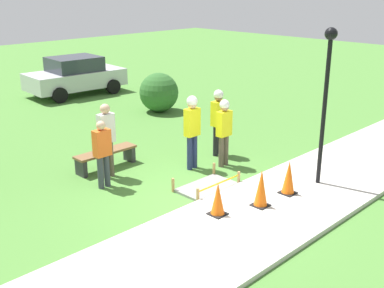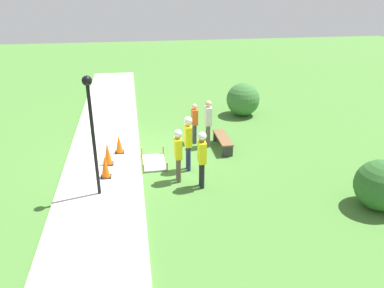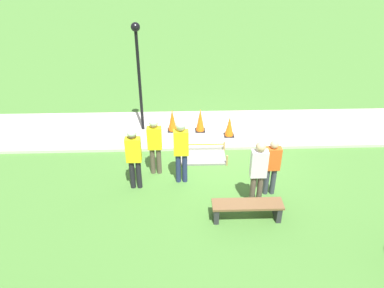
{
  "view_description": "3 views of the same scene",
  "coord_description": "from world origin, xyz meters",
  "px_view_note": "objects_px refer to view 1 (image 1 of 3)",
  "views": [
    {
      "loc": [
        -6.95,
        -6.72,
        4.65
      ],
      "look_at": [
        1.14,
        1.45,
        0.75
      ],
      "focal_mm": 45.0,
      "sensor_mm": 36.0,
      "label": 1
    },
    {
      "loc": [
        12.78,
        -0.15,
        6.0
      ],
      "look_at": [
        0.96,
        1.79,
        0.81
      ],
      "focal_mm": 35.0,
      "sensor_mm": 36.0,
      "label": 2
    },
    {
      "loc": [
        1.3,
        10.13,
        6.33
      ],
      "look_at": [
        1.0,
        1.16,
        0.94
      ],
      "focal_mm": 35.0,
      "sensor_mm": 36.0,
      "label": 3
    }
  ],
  "objects_px": {
    "traffic_cone_sidewalk_edge": "(289,177)",
    "bystander_in_gray_shirt": "(107,136)",
    "parked_car_silver": "(75,76)",
    "traffic_cone_near_patch": "(218,199)",
    "lamppost_near": "(327,83)",
    "bystander_in_orange_shirt": "(102,151)",
    "park_bench": "(106,156)",
    "traffic_cone_far_patch": "(261,188)",
    "worker_supervisor": "(192,125)",
    "worker_trainee": "(218,116)",
    "worker_assistant": "(224,127)"
  },
  "relations": [
    {
      "from": "traffic_cone_sidewalk_edge",
      "to": "bystander_in_gray_shirt",
      "type": "height_order",
      "value": "bystander_in_gray_shirt"
    },
    {
      "from": "bystander_in_gray_shirt",
      "to": "parked_car_silver",
      "type": "bearing_deg",
      "value": 62.7
    },
    {
      "from": "traffic_cone_near_patch",
      "to": "lamppost_near",
      "type": "relative_size",
      "value": 0.19
    },
    {
      "from": "bystander_in_orange_shirt",
      "to": "traffic_cone_sidewalk_edge",
      "type": "bearing_deg",
      "value": -52.46
    },
    {
      "from": "traffic_cone_near_patch",
      "to": "park_bench",
      "type": "relative_size",
      "value": 0.41
    },
    {
      "from": "park_bench",
      "to": "lamppost_near",
      "type": "distance_m",
      "value": 5.79
    },
    {
      "from": "traffic_cone_far_patch",
      "to": "parked_car_silver",
      "type": "height_order",
      "value": "parked_car_silver"
    },
    {
      "from": "park_bench",
      "to": "worker_supervisor",
      "type": "distance_m",
      "value": 2.4
    },
    {
      "from": "bystander_in_orange_shirt",
      "to": "worker_supervisor",
      "type": "bearing_deg",
      "value": -14.8
    },
    {
      "from": "bystander_in_orange_shirt",
      "to": "traffic_cone_far_patch",
      "type": "bearing_deg",
      "value": -63.61
    },
    {
      "from": "traffic_cone_sidewalk_edge",
      "to": "worker_trainee",
      "type": "distance_m",
      "value": 3.24
    },
    {
      "from": "traffic_cone_near_patch",
      "to": "traffic_cone_sidewalk_edge",
      "type": "height_order",
      "value": "traffic_cone_sidewalk_edge"
    },
    {
      "from": "worker_supervisor",
      "to": "bystander_in_gray_shirt",
      "type": "distance_m",
      "value": 2.17
    },
    {
      "from": "traffic_cone_sidewalk_edge",
      "to": "bystander_in_gray_shirt",
      "type": "xyz_separation_m",
      "value": [
        -2.16,
        3.86,
        0.59
      ]
    },
    {
      "from": "bystander_in_gray_shirt",
      "to": "parked_car_silver",
      "type": "relative_size",
      "value": 0.45
    },
    {
      "from": "park_bench",
      "to": "bystander_in_orange_shirt",
      "type": "bearing_deg",
      "value": -127.36
    },
    {
      "from": "worker_assistant",
      "to": "bystander_in_gray_shirt",
      "type": "xyz_separation_m",
      "value": [
        -2.61,
        1.51,
        0.0
      ]
    },
    {
      "from": "traffic_cone_far_patch",
      "to": "worker_assistant",
      "type": "height_order",
      "value": "worker_assistant"
    },
    {
      "from": "traffic_cone_near_patch",
      "to": "worker_supervisor",
      "type": "xyz_separation_m",
      "value": [
        1.61,
        2.37,
        0.75
      ]
    },
    {
      "from": "lamppost_near",
      "to": "parked_car_silver",
      "type": "xyz_separation_m",
      "value": [
        1.28,
        12.67,
        -1.68
      ]
    },
    {
      "from": "lamppost_near",
      "to": "traffic_cone_sidewalk_edge",
      "type": "bearing_deg",
      "value": 171.71
    },
    {
      "from": "traffic_cone_sidewalk_edge",
      "to": "worker_trainee",
      "type": "bearing_deg",
      "value": 72.38
    },
    {
      "from": "traffic_cone_near_patch",
      "to": "lamppost_near",
      "type": "height_order",
      "value": "lamppost_near"
    },
    {
      "from": "traffic_cone_near_patch",
      "to": "worker_supervisor",
      "type": "height_order",
      "value": "worker_supervisor"
    },
    {
      "from": "worker_trainee",
      "to": "bystander_in_gray_shirt",
      "type": "bearing_deg",
      "value": 164.92
    },
    {
      "from": "worker_trainee",
      "to": "bystander_in_gray_shirt",
      "type": "distance_m",
      "value": 3.23
    },
    {
      "from": "traffic_cone_sidewalk_edge",
      "to": "worker_assistant",
      "type": "height_order",
      "value": "worker_assistant"
    },
    {
      "from": "traffic_cone_far_patch",
      "to": "parked_car_silver",
      "type": "xyz_separation_m",
      "value": [
        3.25,
        12.48,
        0.31
      ]
    },
    {
      "from": "worker_assistant",
      "to": "lamppost_near",
      "type": "bearing_deg",
      "value": -77.03
    },
    {
      "from": "park_bench",
      "to": "worker_trainee",
      "type": "height_order",
      "value": "worker_trainee"
    },
    {
      "from": "park_bench",
      "to": "bystander_in_orange_shirt",
      "type": "distance_m",
      "value": 1.37
    },
    {
      "from": "park_bench",
      "to": "worker_assistant",
      "type": "height_order",
      "value": "worker_assistant"
    },
    {
      "from": "bystander_in_gray_shirt",
      "to": "traffic_cone_near_patch",
      "type": "bearing_deg",
      "value": -85.6
    },
    {
      "from": "worker_assistant",
      "to": "parked_car_silver",
      "type": "relative_size",
      "value": 0.43
    },
    {
      "from": "traffic_cone_near_patch",
      "to": "worker_trainee",
      "type": "xyz_separation_m",
      "value": [
        2.86,
        2.6,
        0.69
      ]
    },
    {
      "from": "traffic_cone_near_patch",
      "to": "traffic_cone_far_patch",
      "type": "distance_m",
      "value": 1.02
    },
    {
      "from": "traffic_cone_near_patch",
      "to": "bystander_in_gray_shirt",
      "type": "relative_size",
      "value": 0.37
    },
    {
      "from": "lamppost_near",
      "to": "traffic_cone_near_patch",
      "type": "bearing_deg",
      "value": 169.04
    },
    {
      "from": "traffic_cone_sidewalk_edge",
      "to": "worker_trainee",
      "type": "relative_size",
      "value": 0.42
    },
    {
      "from": "traffic_cone_far_patch",
      "to": "worker_trainee",
      "type": "distance_m",
      "value": 3.59
    },
    {
      "from": "worker_supervisor",
      "to": "worker_assistant",
      "type": "bearing_deg",
      "value": -30.77
    },
    {
      "from": "traffic_cone_far_patch",
      "to": "traffic_cone_sidewalk_edge",
      "type": "bearing_deg",
      "value": -2.69
    },
    {
      "from": "park_bench",
      "to": "worker_trainee",
      "type": "distance_m",
      "value": 3.23
    },
    {
      "from": "worker_supervisor",
      "to": "parked_car_silver",
      "type": "xyz_separation_m",
      "value": [
        2.59,
        9.73,
        -0.37
      ]
    },
    {
      "from": "traffic_cone_sidewalk_edge",
      "to": "worker_supervisor",
      "type": "height_order",
      "value": "worker_supervisor"
    },
    {
      "from": "traffic_cone_near_patch",
      "to": "bystander_in_orange_shirt",
      "type": "xyz_separation_m",
      "value": [
        -0.72,
        2.99,
        0.48
      ]
    },
    {
      "from": "bystander_in_gray_shirt",
      "to": "traffic_cone_sidewalk_edge",
      "type": "bearing_deg",
      "value": -60.75
    },
    {
      "from": "traffic_cone_near_patch",
      "to": "traffic_cone_sidewalk_edge",
      "type": "distance_m",
      "value": 1.94
    },
    {
      "from": "traffic_cone_far_patch",
      "to": "park_bench",
      "type": "bearing_deg",
      "value": 101.86
    },
    {
      "from": "bystander_in_orange_shirt",
      "to": "bystander_in_gray_shirt",
      "type": "distance_m",
      "value": 0.66
    }
  ]
}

